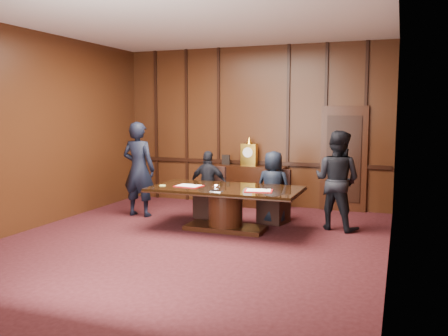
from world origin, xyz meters
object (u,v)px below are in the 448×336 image
sideboard (249,184)px  witness_left (139,169)px  witness_right (337,180)px  conference_table (226,201)px  signatory_right (273,187)px  signatory_left (209,185)px

sideboard → witness_left: (-1.76, -1.72, 0.46)m
sideboard → witness_right: 2.55m
conference_table → signatory_right: 1.04m
signatory_right → witness_right: 1.18m
witness_right → signatory_left: bearing=18.0°
conference_table → signatory_right: bearing=50.9°
witness_left → witness_right: witness_left is taller
signatory_left → witness_right: (2.46, -0.04, 0.22)m
signatory_left → witness_left: (-1.37, -0.32, 0.28)m
signatory_left → signatory_right: (1.30, -0.00, 0.02)m
sideboard → signatory_left: bearing=-105.7°
witness_left → signatory_right: bearing=-172.7°
conference_table → witness_right: witness_right is taller
signatory_left → witness_right: witness_right is taller
conference_table → signatory_left: signatory_left is taller
sideboard → conference_table: 2.21m
conference_table → signatory_left: size_ratio=1.99×
witness_right → conference_table: bearing=41.6°
signatory_right → signatory_left: bearing=4.6°
conference_table → witness_left: (-2.02, 0.48, 0.43)m
witness_left → witness_right: bearing=-175.3°
sideboard → witness_right: (2.07, -1.44, 0.39)m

